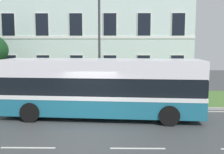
{
  "coord_description": "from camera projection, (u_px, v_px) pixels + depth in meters",
  "views": [
    {
      "loc": [
        1.22,
        -11.2,
        3.76
      ],
      "look_at": [
        0.96,
        4.93,
        1.79
      ],
      "focal_mm": 43.28,
      "sensor_mm": 36.0,
      "label": 1
    }
  ],
  "objects": [
    {
      "name": "ground_plane",
      "position": [
        90.0,
        125.0,
        12.67
      ],
      "size": [
        60.0,
        56.0,
        0.18
      ],
      "color": "#434647"
    },
    {
      "name": "single_decker_bus",
      "position": [
        102.0,
        87.0,
        13.79
      ],
      "size": [
        10.27,
        3.24,
        2.99
      ],
      "rotation": [
        0.0,
        0.0,
        -0.08
      ],
      "color": "#1E6881",
      "rests_on": "ground_plane"
    },
    {
      "name": "iron_verge_railing",
      "position": [
        84.0,
        98.0,
        15.89
      ],
      "size": [
        13.1,
        0.04,
        0.97
      ],
      "color": "black",
      "rests_on": "ground_plane"
    },
    {
      "name": "litter_bin",
      "position": [
        58.0,
        93.0,
        16.71
      ],
      "size": [
        0.56,
        0.56,
        1.21
      ],
      "color": "#4C4742",
      "rests_on": "ground_plane"
    },
    {
      "name": "street_lamp_post",
      "position": [
        99.0,
        35.0,
        16.04
      ],
      "size": [
        0.36,
        0.24,
        7.37
      ],
      "color": "#333338",
      "rests_on": "ground_plane"
    },
    {
      "name": "georgian_townhouse",
      "position": [
        97.0,
        16.0,
        26.08
      ],
      "size": [
        16.79,
        9.25,
        12.69
      ],
      "color": "silver",
      "rests_on": "ground_plane"
    }
  ]
}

